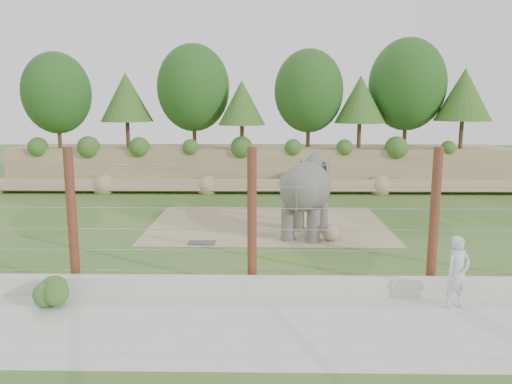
{
  "coord_description": "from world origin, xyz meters",
  "views": [
    {
      "loc": [
        0.34,
        -17.89,
        5.15
      ],
      "look_at": [
        0.0,
        2.0,
        1.6
      ],
      "focal_mm": 35.0,
      "sensor_mm": 36.0,
      "label": 1
    }
  ],
  "objects_px": {
    "barrier_fence": "(252,219)",
    "zookeeper": "(458,272)",
    "stone_ball": "(331,233)",
    "elephant": "(306,198)"
  },
  "relations": [
    {
      "from": "elephant",
      "to": "stone_ball",
      "type": "xyz_separation_m",
      "value": [
        0.91,
        -0.72,
        -1.19
      ]
    },
    {
      "from": "stone_ball",
      "to": "barrier_fence",
      "type": "height_order",
      "value": "barrier_fence"
    },
    {
      "from": "elephant",
      "to": "zookeeper",
      "type": "bearing_deg",
      "value": -47.11
    },
    {
      "from": "stone_ball",
      "to": "zookeeper",
      "type": "height_order",
      "value": "zookeeper"
    },
    {
      "from": "barrier_fence",
      "to": "zookeeper",
      "type": "relative_size",
      "value": 10.85
    },
    {
      "from": "stone_ball",
      "to": "zookeeper",
      "type": "xyz_separation_m",
      "value": [
        2.37,
        -6.18,
        0.61
      ]
    },
    {
      "from": "barrier_fence",
      "to": "zookeeper",
      "type": "xyz_separation_m",
      "value": [
        5.22,
        -1.3,
        -1.06
      ]
    },
    {
      "from": "stone_ball",
      "to": "barrier_fence",
      "type": "distance_m",
      "value": 5.9
    },
    {
      "from": "barrier_fence",
      "to": "zookeeper",
      "type": "distance_m",
      "value": 5.49
    },
    {
      "from": "stone_ball",
      "to": "zookeeper",
      "type": "distance_m",
      "value": 6.65
    }
  ]
}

